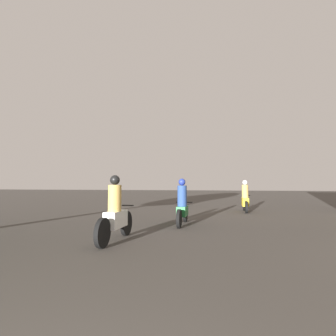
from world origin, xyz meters
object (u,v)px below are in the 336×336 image
(motorcycle_white, at_px, (116,215))
(motorcycle_silver, at_px, (182,196))
(motorcycle_green, at_px, (182,206))
(motorcycle_yellow, at_px, (245,199))

(motorcycle_white, bearing_deg, motorcycle_silver, 95.81)
(motorcycle_white, xyz_separation_m, motorcycle_green, (1.21, 2.90, -0.01))
(motorcycle_white, xyz_separation_m, motorcycle_yellow, (3.68, 7.74, -0.01))
(motorcycle_green, xyz_separation_m, motorcycle_silver, (-1.31, 8.34, 0.00))
(motorcycle_white, relative_size, motorcycle_green, 1.03)
(motorcycle_white, distance_m, motorcycle_silver, 11.24)
(motorcycle_white, bearing_deg, motorcycle_green, 72.59)
(motorcycle_white, bearing_deg, motorcycle_yellow, 69.84)
(motorcycle_yellow, xyz_separation_m, motorcycle_silver, (-3.78, 3.50, 0.00))
(motorcycle_silver, bearing_deg, motorcycle_white, -89.56)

